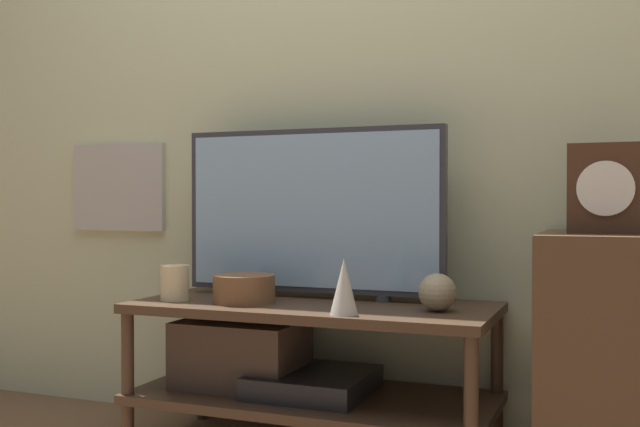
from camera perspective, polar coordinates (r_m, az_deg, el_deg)
wall_back at (r=2.73m, az=2.01°, el=12.26°), size 6.40×0.08×2.70m
media_console at (r=2.47m, az=-2.47°, el=-10.92°), size 1.15×0.52×0.49m
television at (r=2.51m, az=-0.64°, el=0.20°), size 0.91×0.05×0.57m
vase_slim_bronze at (r=2.15m, az=1.84°, el=-5.57°), size 0.08×0.08×0.16m
vase_wide_bowl at (r=2.42m, az=-5.81°, el=-5.72°), size 0.20×0.20×0.09m
vase_round_glass at (r=2.25m, az=8.94°, el=-5.96°), size 0.11×0.11×0.11m
candle_jar at (r=2.51m, az=-11.01°, el=-5.21°), size 0.09×0.09×0.12m
side_table at (r=2.29m, az=20.91°, el=-10.55°), size 0.36×0.44×0.73m
mantel_clock at (r=2.22m, az=20.94°, el=1.78°), size 0.20×0.11×0.25m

